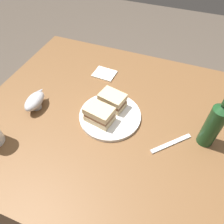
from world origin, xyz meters
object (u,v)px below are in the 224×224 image
object	(u,v)px
sandwich_half_left	(112,100)
gravy_boat	(35,101)
plate	(110,116)
sandwich_half_right	(99,114)
napkin	(105,74)
fork	(171,143)
cider_bottle	(214,123)

from	to	relation	value
sandwich_half_left	gravy_boat	world-z (taller)	sandwich_half_left
plate	sandwich_half_left	bearing A→B (deg)	-80.31
sandwich_half_right	gravy_boat	bearing A→B (deg)	4.30
napkin	fork	size ratio (longest dim) A/B	0.61
plate	napkin	bearing A→B (deg)	-62.90
gravy_boat	cider_bottle	bearing A→B (deg)	-173.45
gravy_boat	fork	distance (m)	0.60
gravy_boat	cider_bottle	xyz separation A→B (m)	(-0.72, -0.08, 0.07)
sandwich_half_right	napkin	world-z (taller)	sandwich_half_right
sandwich_half_right	napkin	xyz separation A→B (m)	(0.10, -0.30, -0.05)
plate	sandwich_half_left	size ratio (longest dim) A/B	2.17
cider_bottle	sandwich_half_left	bearing A→B (deg)	-4.86
plate	sandwich_half_left	world-z (taller)	sandwich_half_left
sandwich_half_right	napkin	bearing A→B (deg)	-71.30
sandwich_half_left	gravy_boat	distance (m)	0.34
napkin	fork	bearing A→B (deg)	143.25
fork	gravy_boat	bearing A→B (deg)	136.11
sandwich_half_left	napkin	size ratio (longest dim) A/B	1.10
sandwich_half_left	fork	world-z (taller)	sandwich_half_left
sandwich_half_right	fork	world-z (taller)	sandwich_half_right
plate	fork	size ratio (longest dim) A/B	1.46
plate	napkin	size ratio (longest dim) A/B	2.39
plate	sandwich_half_left	distance (m)	0.07
sandwich_half_left	napkin	xyz separation A→B (m)	(0.12, -0.21, -0.04)
cider_bottle	napkin	xyz separation A→B (m)	(0.52, -0.24, -0.11)
napkin	sandwich_half_left	bearing A→B (deg)	120.83
sandwich_half_right	gravy_boat	size ratio (longest dim) A/B	0.93
plate	sandwich_half_right	xyz separation A→B (m)	(0.03, 0.04, 0.04)
sandwich_half_left	fork	bearing A→B (deg)	161.28
gravy_boat	fork	bearing A→B (deg)	-177.95
fork	napkin	bearing A→B (deg)	97.32
gravy_boat	napkin	size ratio (longest dim) A/B	1.21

